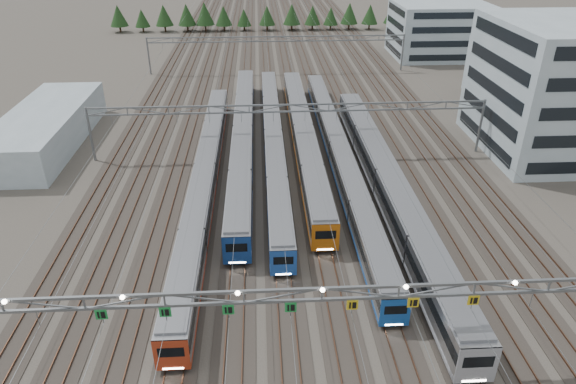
{
  "coord_description": "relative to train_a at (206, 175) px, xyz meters",
  "views": [
    {
      "loc": [
        -4.07,
        -28.62,
        31.39
      ],
      "look_at": [
        -1.16,
        22.42,
        3.5
      ],
      "focal_mm": 32.0,
      "sensor_mm": 36.0,
      "label": 1
    }
  ],
  "objects": [
    {
      "name": "depot_bldg_south",
      "position": [
        49.33,
        10.3,
        7.27
      ],
      "size": [
        18.0,
        22.0,
        18.6
      ],
      "primitive_type": "cube",
      "color": "#97ACB5",
      "rests_on": "ground"
    },
    {
      "name": "gantry_near",
      "position": [
        11.2,
        -30.47,
        5.05
      ],
      "size": [
        56.36,
        0.61,
        8.08
      ],
      "color": "slate",
      "rests_on": "ground"
    },
    {
      "name": "gantry_mid",
      "position": [
        11.25,
        9.65,
        4.35
      ],
      "size": [
        56.36,
        0.36,
        8.0
      ],
      "color": "slate",
      "rests_on": "ground"
    },
    {
      "name": "track_bed",
      "position": [
        11.25,
        69.65,
        -0.54
      ],
      "size": [
        54.0,
        260.0,
        5.42
      ],
      "color": "#2D2823",
      "rests_on": "ground"
    },
    {
      "name": "ground",
      "position": [
        11.25,
        -30.35,
        -2.03
      ],
      "size": [
        400.0,
        400.0,
        0.0
      ],
      "primitive_type": "plane",
      "color": "#47423A",
      "rests_on": "ground"
    },
    {
      "name": "train_a",
      "position": [
        0.0,
        0.0,
        0.0
      ],
      "size": [
        2.74,
        61.26,
        3.57
      ],
      "color": "black",
      "rests_on": "ground"
    },
    {
      "name": "train_c",
      "position": [
        9.0,
        11.46,
        -0.09
      ],
      "size": [
        2.61,
        61.81,
        3.4
      ],
      "color": "black",
      "rests_on": "ground"
    },
    {
      "name": "train_f",
      "position": [
        22.5,
        -3.88,
        0.26
      ],
      "size": [
        3.13,
        58.56,
        4.09
      ],
      "color": "black",
      "rests_on": "ground"
    },
    {
      "name": "train_e",
      "position": [
        18.0,
        6.32,
        -0.08
      ],
      "size": [
        2.62,
        66.38,
        3.41
      ],
      "color": "black",
      "rests_on": "ground"
    },
    {
      "name": "depot_bldg_north",
      "position": [
        51.4,
        67.58,
        4.22
      ],
      "size": [
        22.0,
        18.0,
        12.51
      ],
      "primitive_type": "cube",
      "color": "#97ACB5",
      "rests_on": "ground"
    },
    {
      "name": "train_d",
      "position": [
        13.5,
        12.26,
        0.12
      ],
      "size": [
        2.92,
        55.8,
        3.8
      ],
      "color": "black",
      "rests_on": "ground"
    },
    {
      "name": "west_shed",
      "position": [
        -25.48,
        16.1,
        0.59
      ],
      "size": [
        10.0,
        30.0,
        5.25
      ],
      "primitive_type": "cube",
      "color": "#97ACB5",
      "rests_on": "ground"
    },
    {
      "name": "depot_bldg_mid",
      "position": [
        55.22,
        32.73,
        3.28
      ],
      "size": [
        14.0,
        16.0,
        10.63
      ],
      "primitive_type": "cube",
      "color": "#97ACB5",
      "rests_on": "ground"
    },
    {
      "name": "gantry_far",
      "position": [
        11.25,
        54.65,
        4.35
      ],
      "size": [
        56.36,
        0.36,
        8.0
      ],
      "color": "slate",
      "rests_on": "ground"
    },
    {
      "name": "train_b",
      "position": [
        4.5,
        12.46,
        0.1
      ],
      "size": [
        2.89,
        59.69,
        3.77
      ],
      "color": "black",
      "rests_on": "ground"
    },
    {
      "name": "treeline",
      "position": [
        16.65,
        101.01,
        2.2
      ],
      "size": [
        106.4,
        5.6,
        7.02
      ],
      "color": "#332114",
      "rests_on": "ground"
    }
  ]
}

